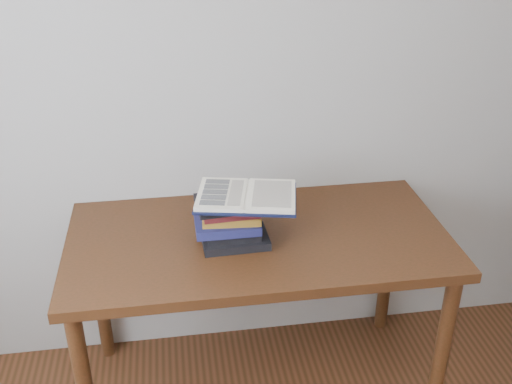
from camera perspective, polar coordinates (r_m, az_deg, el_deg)
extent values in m
cube|color=#A6A59D|center=(2.43, -2.33, 10.76)|extent=(3.50, 0.04, 2.60)
cube|color=#462111|center=(2.33, 0.23, -4.56)|extent=(1.47, 0.73, 0.04)
cylinder|color=#462111|center=(2.52, 17.25, -14.45)|extent=(0.06, 0.06, 0.75)
cylinder|color=#462111|center=(2.81, -14.69, -8.97)|extent=(0.06, 0.06, 0.75)
cylinder|color=#462111|center=(2.95, 12.42, -6.67)|extent=(0.06, 0.06, 0.75)
cube|color=black|center=(2.27, -2.01, -4.48)|extent=(0.25, 0.18, 0.03)
cube|color=black|center=(2.25, -2.21, -3.76)|extent=(0.20, 0.14, 0.03)
cube|color=#171847|center=(2.25, -2.79, -2.89)|extent=(0.24, 0.19, 0.03)
cube|color=#AD8727|center=(2.23, -2.37, -2.18)|extent=(0.22, 0.16, 0.03)
cube|color=maroon|center=(2.22, -2.54, -1.50)|extent=(0.21, 0.18, 0.02)
cube|color=black|center=(2.20, -2.73, -1.04)|extent=(0.24, 0.17, 0.03)
cube|color=black|center=(2.19, -0.91, -0.58)|extent=(0.41, 0.32, 0.01)
cube|color=beige|center=(2.19, -3.28, -0.22)|extent=(0.22, 0.27, 0.02)
cube|color=beige|center=(2.18, 1.47, -0.35)|extent=(0.22, 0.27, 0.02)
cylinder|color=beige|center=(2.18, -0.91, -0.32)|extent=(0.06, 0.24, 0.01)
cube|color=black|center=(2.26, -3.67, 1.00)|extent=(0.10, 0.05, 0.00)
cube|color=black|center=(2.23, -3.79, 0.52)|extent=(0.10, 0.05, 0.00)
cube|color=black|center=(2.19, -3.92, 0.03)|extent=(0.10, 0.05, 0.00)
cube|color=black|center=(2.15, -4.05, -0.49)|extent=(0.10, 0.05, 0.00)
cube|color=black|center=(2.12, -4.18, -1.02)|extent=(0.10, 0.05, 0.00)
cube|color=#BCB5A2|center=(2.18, -1.93, -0.04)|extent=(0.08, 0.20, 0.00)
cube|color=#BCB5A2|center=(2.17, 1.56, -0.13)|extent=(0.18, 0.23, 0.00)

